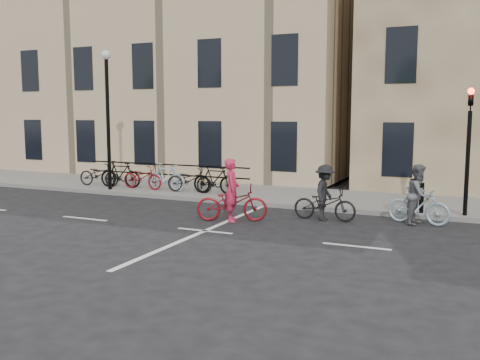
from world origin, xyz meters
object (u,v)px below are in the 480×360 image
at_px(cyclist_grey, 418,200).
at_px(cyclist_dark, 325,198).
at_px(cyclist_pink, 232,199).
at_px(traffic_light, 469,136).
at_px(lamp_post, 107,102).

distance_m(cyclist_grey, cyclist_dark, 2.59).
bearing_deg(cyclist_pink, traffic_light, -87.28).
xyz_separation_m(lamp_post, cyclist_dark, (8.99, -1.69, -2.85)).
height_order(traffic_light, cyclist_grey, traffic_light).
distance_m(traffic_light, lamp_post, 12.74).
xyz_separation_m(traffic_light, cyclist_pink, (-6.11, -2.84, -1.83)).
relative_size(lamp_post, cyclist_grey, 2.93).
height_order(cyclist_pink, cyclist_dark, cyclist_pink).
height_order(cyclist_grey, cyclist_dark, cyclist_grey).
relative_size(traffic_light, lamp_post, 0.74).
xyz_separation_m(traffic_light, cyclist_grey, (-1.18, -1.10, -1.77)).
height_order(traffic_light, cyclist_dark, traffic_light).
bearing_deg(cyclist_dark, lamp_post, 78.70).
height_order(lamp_post, cyclist_grey, lamp_post).
relative_size(lamp_post, cyclist_pink, 2.46).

